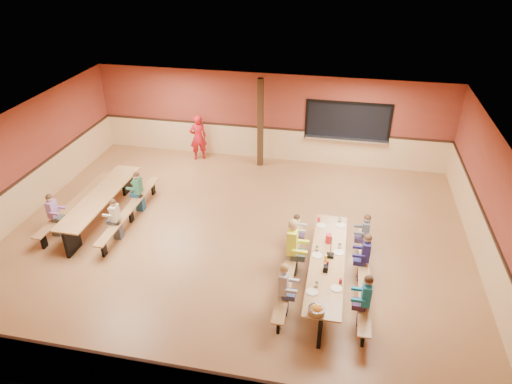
# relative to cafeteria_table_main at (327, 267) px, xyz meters

# --- Properties ---
(ground) EXTENTS (12.00, 12.00, 0.00)m
(ground) POSITION_rel_cafeteria_table_main_xyz_m (-2.42, 1.33, -0.53)
(ground) COLOR #915F37
(ground) RESTS_ON ground
(room_envelope) EXTENTS (12.04, 10.04, 3.02)m
(room_envelope) POSITION_rel_cafeteria_table_main_xyz_m (-2.42, 1.33, 0.16)
(room_envelope) COLOR brown
(room_envelope) RESTS_ON ground
(kitchen_pass_through) EXTENTS (2.78, 0.28, 1.38)m
(kitchen_pass_through) POSITION_rel_cafeteria_table_main_xyz_m (0.18, 6.29, 0.96)
(kitchen_pass_through) COLOR black
(kitchen_pass_through) RESTS_ON ground
(structural_post) EXTENTS (0.18, 0.18, 3.00)m
(structural_post) POSITION_rel_cafeteria_table_main_xyz_m (-2.62, 5.73, 0.97)
(structural_post) COLOR #301E10
(structural_post) RESTS_ON ground
(cafeteria_table_main) EXTENTS (1.91, 3.70, 0.74)m
(cafeteria_table_main) POSITION_rel_cafeteria_table_main_xyz_m (0.00, 0.00, 0.00)
(cafeteria_table_main) COLOR #A57441
(cafeteria_table_main) RESTS_ON ground
(cafeteria_table_second) EXTENTS (1.91, 3.70, 0.74)m
(cafeteria_table_second) POSITION_rel_cafeteria_table_main_xyz_m (-6.26, 1.57, 0.00)
(cafeteria_table_second) COLOR #A57441
(cafeteria_table_second) RESTS_ON ground
(seated_child_white_left) EXTENTS (0.39, 0.32, 1.25)m
(seated_child_white_left) POSITION_rel_cafeteria_table_main_xyz_m (-0.83, -1.01, 0.10)
(seated_child_white_left) COLOR #BBBAC1
(seated_child_white_left) RESTS_ON ground
(seated_adult_yellow) EXTENTS (0.48, 0.39, 1.44)m
(seated_adult_yellow) POSITION_rel_cafeteria_table_main_xyz_m (-0.83, 0.32, 0.19)
(seated_adult_yellow) COLOR #F0FF2E
(seated_adult_yellow) RESTS_ON ground
(seated_child_grey_left) EXTENTS (0.32, 0.26, 1.10)m
(seated_child_grey_left) POSITION_rel_cafeteria_table_main_xyz_m (-0.83, 1.08, 0.03)
(seated_child_grey_left) COLOR silver
(seated_child_grey_left) RESTS_ON ground
(seated_child_teal_right) EXTENTS (0.38, 0.31, 1.24)m
(seated_child_teal_right) POSITION_rel_cafeteria_table_main_xyz_m (0.83, -1.01, 0.09)
(seated_child_teal_right) COLOR teal
(seated_child_teal_right) RESTS_ON ground
(seated_child_navy_right) EXTENTS (0.38, 0.31, 1.23)m
(seated_child_navy_right) POSITION_rel_cafeteria_table_main_xyz_m (0.83, 0.40, 0.09)
(seated_child_navy_right) COLOR navy
(seated_child_navy_right) RESTS_ON ground
(seated_child_char_right) EXTENTS (0.36, 0.29, 1.19)m
(seated_child_char_right) POSITION_rel_cafeteria_table_main_xyz_m (0.83, 1.27, 0.07)
(seated_child_char_right) COLOR #484C52
(seated_child_char_right) RESTS_ON ground
(seated_child_purple_sec) EXTENTS (0.37, 0.30, 1.20)m
(seated_child_purple_sec) POSITION_rel_cafeteria_table_main_xyz_m (-7.08, 0.61, 0.08)
(seated_child_purple_sec) COLOR #946197
(seated_child_purple_sec) RESTS_ON ground
(seated_child_green_sec) EXTENTS (0.36, 0.29, 1.19)m
(seated_child_green_sec) POSITION_rel_cafeteria_table_main_xyz_m (-5.43, 2.19, 0.07)
(seated_child_green_sec) COLOR #30724E
(seated_child_green_sec) RESTS_ON ground
(seated_child_tan_sec) EXTENTS (0.34, 0.28, 1.15)m
(seated_child_tan_sec) POSITION_rel_cafeteria_table_main_xyz_m (-5.43, 0.79, 0.05)
(seated_child_tan_sec) COLOR beige
(seated_child_tan_sec) RESTS_ON ground
(standing_woman) EXTENTS (0.70, 0.62, 1.61)m
(standing_woman) POSITION_rel_cafeteria_table_main_xyz_m (-4.81, 5.76, 0.28)
(standing_woman) COLOR red
(standing_woman) RESTS_ON ground
(punch_pitcher) EXTENTS (0.16, 0.16, 0.22)m
(punch_pitcher) POSITION_rel_cafeteria_table_main_xyz_m (-0.02, 0.64, 0.32)
(punch_pitcher) COLOR red
(punch_pitcher) RESTS_ON cafeteria_table_main
(chip_bowl) EXTENTS (0.32, 0.32, 0.15)m
(chip_bowl) POSITION_rel_cafeteria_table_main_xyz_m (-0.10, -1.65, 0.29)
(chip_bowl) COLOR orange
(chip_bowl) RESTS_ON cafeteria_table_main
(napkin_dispenser) EXTENTS (0.10, 0.14, 0.13)m
(napkin_dispenser) POSITION_rel_cafeteria_table_main_xyz_m (-0.02, -0.39, 0.28)
(napkin_dispenser) COLOR black
(napkin_dispenser) RESTS_ON cafeteria_table_main
(condiment_mustard) EXTENTS (0.06, 0.06, 0.17)m
(condiment_mustard) POSITION_rel_cafeteria_table_main_xyz_m (-0.04, -0.07, 0.30)
(condiment_mustard) COLOR yellow
(condiment_mustard) RESTS_ON cafeteria_table_main
(condiment_ketchup) EXTENTS (0.06, 0.06, 0.17)m
(condiment_ketchup) POSITION_rel_cafeteria_table_main_xyz_m (0.01, -0.27, 0.30)
(condiment_ketchup) COLOR #B2140F
(condiment_ketchup) RESTS_ON cafeteria_table_main
(table_paddle) EXTENTS (0.16, 0.16, 0.56)m
(table_paddle) POSITION_rel_cafeteria_table_main_xyz_m (0.05, 0.12, 0.35)
(table_paddle) COLOR black
(table_paddle) RESTS_ON cafeteria_table_main
(place_settings) EXTENTS (0.65, 3.30, 0.11)m
(place_settings) POSITION_rel_cafeteria_table_main_xyz_m (0.00, 0.00, 0.27)
(place_settings) COLOR beige
(place_settings) RESTS_ON cafeteria_table_main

